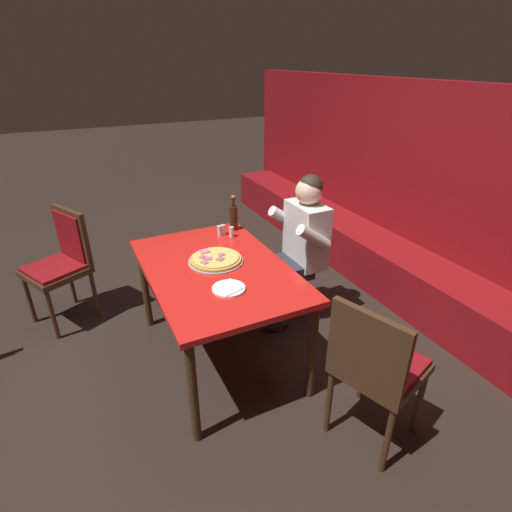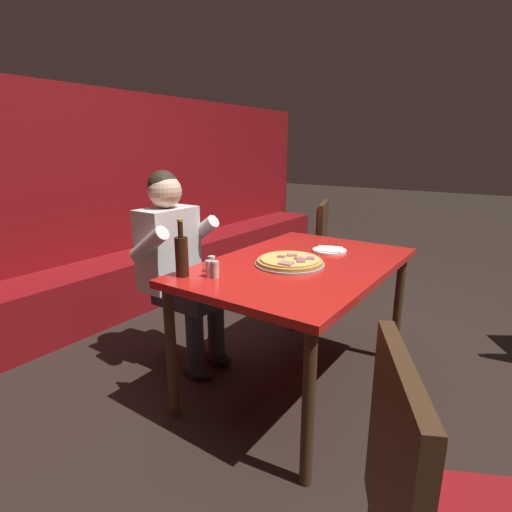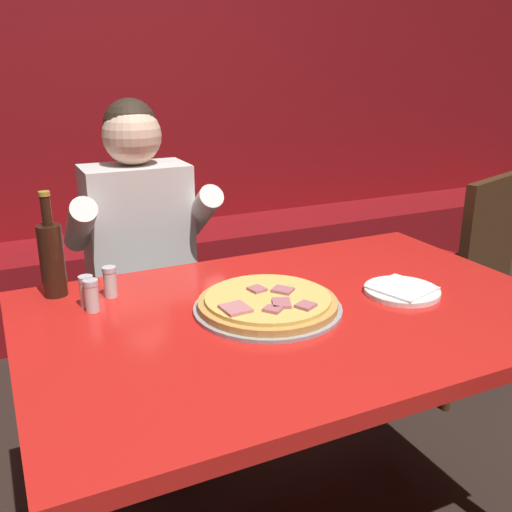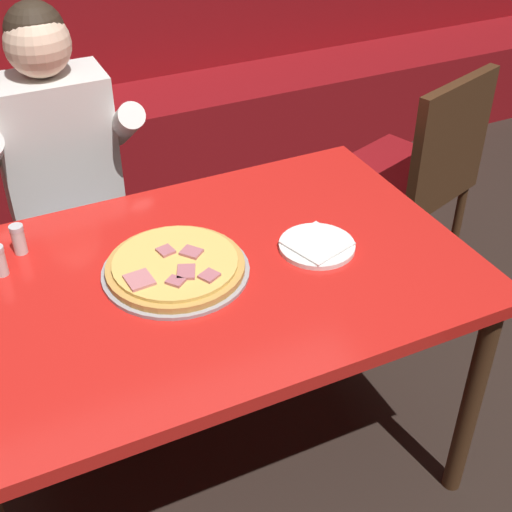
# 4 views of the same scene
# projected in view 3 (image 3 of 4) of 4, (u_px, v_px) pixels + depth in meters

# --- Properties ---
(booth_wall_panel) EXTENTS (6.80, 0.16, 1.90)m
(booth_wall_panel) POSITION_uv_depth(u_px,v_px,m) (112.00, 143.00, 3.30)
(booth_wall_panel) COLOR maroon
(booth_wall_panel) RESTS_ON ground_plane
(booth_bench) EXTENTS (6.46, 0.48, 0.46)m
(booth_bench) POSITION_uv_depth(u_px,v_px,m) (134.00, 277.00, 3.25)
(booth_bench) COLOR maroon
(booth_bench) RESTS_ON ground_plane
(main_dining_table) EXTENTS (1.40, 0.92, 0.78)m
(main_dining_table) POSITION_uv_depth(u_px,v_px,m) (297.00, 336.00, 1.52)
(main_dining_table) COLOR #422816
(main_dining_table) RESTS_ON ground_plane
(pizza) EXTENTS (0.39, 0.39, 0.05)m
(pizza) POSITION_uv_depth(u_px,v_px,m) (268.00, 304.00, 1.48)
(pizza) COLOR #9E9EA3
(pizza) RESTS_ON main_dining_table
(plate_white_paper) EXTENTS (0.21, 0.21, 0.02)m
(plate_white_paper) POSITION_uv_depth(u_px,v_px,m) (402.00, 290.00, 1.59)
(plate_white_paper) COLOR white
(plate_white_paper) RESTS_ON main_dining_table
(beer_bottle) EXTENTS (0.07, 0.07, 0.29)m
(beer_bottle) POSITION_uv_depth(u_px,v_px,m) (52.00, 257.00, 1.54)
(beer_bottle) COLOR black
(beer_bottle) RESTS_ON main_dining_table
(shaker_red_pepper_flakes) EXTENTS (0.04, 0.04, 0.09)m
(shaker_red_pepper_flakes) POSITION_uv_depth(u_px,v_px,m) (92.00, 297.00, 1.46)
(shaker_red_pepper_flakes) COLOR silver
(shaker_red_pepper_flakes) RESTS_ON main_dining_table
(shaker_parmesan) EXTENTS (0.04, 0.04, 0.09)m
(shaker_parmesan) POSITION_uv_depth(u_px,v_px,m) (110.00, 283.00, 1.56)
(shaker_parmesan) COLOR silver
(shaker_parmesan) RESTS_ON main_dining_table
(shaker_black_pepper) EXTENTS (0.04, 0.04, 0.09)m
(shaker_black_pepper) POSITION_uv_depth(u_px,v_px,m) (87.00, 293.00, 1.49)
(shaker_black_pepper) COLOR silver
(shaker_black_pepper) RESTS_ON main_dining_table
(diner_seated_blue_shirt) EXTENTS (0.53, 0.53, 1.27)m
(diner_seated_blue_shirt) POSITION_uv_depth(u_px,v_px,m) (146.00, 259.00, 2.09)
(diner_seated_blue_shirt) COLOR black
(diner_seated_blue_shirt) RESTS_ON ground_plane
(dining_chair_near_right) EXTENTS (0.56, 0.56, 0.97)m
(dining_chair_near_right) POSITION_uv_depth(u_px,v_px,m) (456.00, 263.00, 2.43)
(dining_chair_near_right) COLOR #422816
(dining_chair_near_right) RESTS_ON ground_plane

